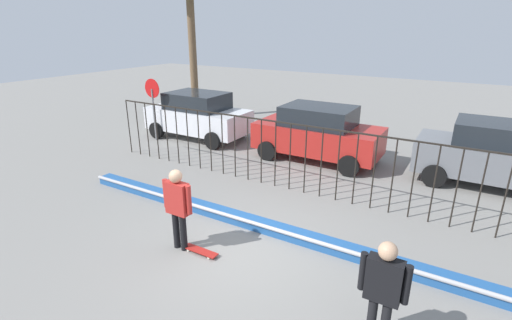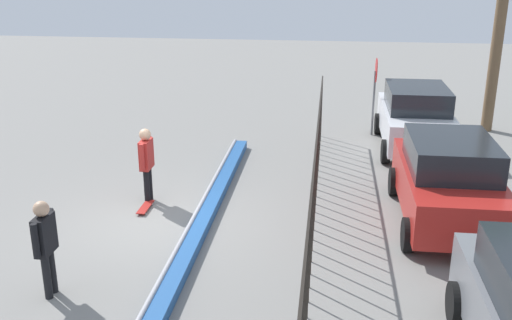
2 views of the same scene
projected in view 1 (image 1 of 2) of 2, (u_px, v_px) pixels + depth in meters
ground_plane at (238, 250)px, 7.91m from camera, size 60.00×60.00×0.00m
bowl_coping_ledge at (262, 225)px, 8.66m from camera, size 11.00×0.41×0.27m
perimeter_fence at (306, 153)px, 10.23m from camera, size 14.04×0.04×1.97m
skateboarder at (178, 203)px, 7.63m from camera, size 0.72×0.27×1.79m
skateboard at (200, 251)px, 7.79m from camera, size 0.80×0.20×0.07m
camera_operator at (383, 286)px, 5.24m from camera, size 0.70×0.26×1.74m
parked_car_white at (198, 115)px, 15.50m from camera, size 4.30×2.12×1.90m
parked_car_red at (318, 133)px, 12.96m from camera, size 4.30×2.12×1.90m
parked_car_gray at (497, 155)px, 10.77m from camera, size 4.30×2.12×1.90m
stop_sign at (153, 101)px, 14.99m from camera, size 0.76×0.07×2.50m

